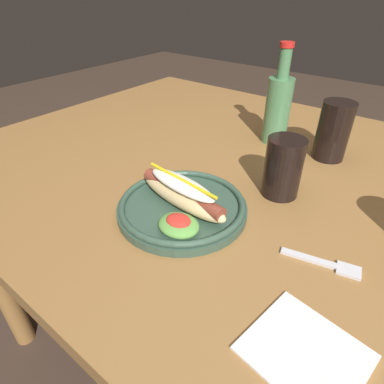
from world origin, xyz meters
name	(u,v)px	position (x,y,z in m)	size (l,w,h in m)	color
ground_plane	(240,355)	(0.00, 0.00, 0.00)	(8.00, 8.00, 0.00)	#3D2D23
dining_table	(262,204)	(0.00, 0.00, 0.66)	(1.50, 1.04, 0.74)	olive
hot_dog_plate	(182,204)	(-0.06, -0.23, 0.76)	(0.24, 0.24, 0.08)	#334C3D
fork	(327,264)	(0.20, -0.19, 0.74)	(0.12, 0.04, 0.00)	silver
soda_cup	(283,168)	(0.06, -0.05, 0.80)	(0.07, 0.07, 0.12)	black
extra_cup	(333,131)	(0.08, 0.17, 0.81)	(0.08, 0.08, 0.14)	black
glass_bottle	(278,107)	(-0.07, 0.18, 0.84)	(0.07, 0.07, 0.25)	#4C7F51
napkin	(305,352)	(0.23, -0.35, 0.74)	(0.13, 0.12, 0.00)	white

